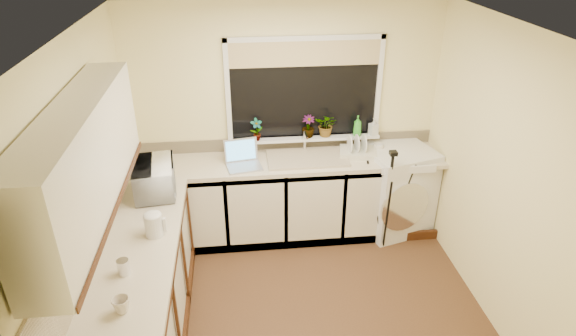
{
  "coord_description": "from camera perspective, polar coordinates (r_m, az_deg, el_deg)",
  "views": [
    {
      "loc": [
        -0.49,
        -3.21,
        3.13
      ],
      "look_at": [
        -0.07,
        0.55,
        1.15
      ],
      "focal_mm": 30.23,
      "sensor_mm": 36.0,
      "label": 1
    }
  ],
  "objects": [
    {
      "name": "steel_jar",
      "position": [
        3.62,
        -18.79,
        -10.98
      ],
      "size": [
        0.08,
        0.08,
        0.12
      ],
      "primitive_type": "cylinder",
      "color": "silver",
      "rests_on": "worktop_left"
    },
    {
      "name": "window_glass",
      "position": [
        5.0,
        1.91,
        9.19
      ],
      "size": [
        1.5,
        0.02,
        1.0
      ],
      "primitive_type": "cube",
      "color": "black",
      "rests_on": "wall_back"
    },
    {
      "name": "ceiling",
      "position": [
        3.32,
        2.35,
        15.78
      ],
      "size": [
        3.2,
        3.2,
        0.0
      ],
      "primitive_type": "plane",
      "rotation": [
        3.14,
        0.0,
        0.0
      ],
      "color": "white",
      "rests_on": "ground"
    },
    {
      "name": "worktop_left",
      "position": [
        3.77,
        -17.73,
        -10.61
      ],
      "size": [
        0.6,
        2.4,
        0.04
      ],
      "primitive_type": "cube",
      "color": "beige",
      "rests_on": "base_cabinet_left"
    },
    {
      "name": "soap_bottle_green",
      "position": [
        5.16,
        8.17,
        4.92
      ],
      "size": [
        0.11,
        0.11,
        0.22
      ],
      "primitive_type": "imported",
      "rotation": [
        0.0,
        0.0,
        -0.35
      ],
      "color": "green",
      "rests_on": "windowsill"
    },
    {
      "name": "wall_left",
      "position": [
        3.89,
        -22.05,
        -3.91
      ],
      "size": [
        0.0,
        3.0,
        3.0
      ],
      "primitive_type": "plane",
      "rotation": [
        1.57,
        0.0,
        1.57
      ],
      "color": "#FDEFA9",
      "rests_on": "ground"
    },
    {
      "name": "base_cabinet_left",
      "position": [
        4.05,
        -16.8,
        -15.65
      ],
      "size": [
        0.54,
        2.4,
        0.86
      ],
      "primitive_type": "cube",
      "color": "silver",
      "rests_on": "floor"
    },
    {
      "name": "wall_right",
      "position": [
        4.28,
        23.72,
        -1.35
      ],
      "size": [
        0.0,
        3.0,
        3.0
      ],
      "primitive_type": "plane",
      "rotation": [
        1.57,
        0.0,
        -1.57
      ],
      "color": "#FDEFA9",
      "rests_on": "ground"
    },
    {
      "name": "worktop_back",
      "position": [
        4.98,
        -0.02,
        0.73
      ],
      "size": [
        3.2,
        0.6,
        0.04
      ],
      "primitive_type": "cube",
      "color": "beige",
      "rests_on": "base_cabinet_back"
    },
    {
      "name": "splashback_left",
      "position": [
        3.7,
        -22.67,
        -7.63
      ],
      "size": [
        0.02,
        2.4,
        0.45
      ],
      "primitive_type": "cube",
      "color": "beige",
      "rests_on": "wall_left"
    },
    {
      "name": "kettle",
      "position": [
        3.93,
        -15.51,
        -6.51
      ],
      "size": [
        0.14,
        0.14,
        0.18
      ],
      "primitive_type": "cylinder",
      "color": "silver",
      "rests_on": "worktop_left"
    },
    {
      "name": "floor",
      "position": [
        4.51,
        1.74,
        -16.34
      ],
      "size": [
        3.2,
        3.2,
        0.0
      ],
      "primitive_type": "plane",
      "color": "#543521",
      "rests_on": "ground"
    },
    {
      "name": "plant_c",
      "position": [
        5.09,
        2.39,
        4.9
      ],
      "size": [
        0.14,
        0.14,
        0.23
      ],
      "primitive_type": "imported",
      "rotation": [
        0.0,
        0.0,
        -0.11
      ],
      "color": "#999999",
      "rests_on": "windowsill"
    },
    {
      "name": "tripod",
      "position": [
        5.02,
        11.68,
        -3.85
      ],
      "size": [
        0.66,
        0.66,
        1.12
      ],
      "primitive_type": null,
      "rotation": [
        0.0,
        0.0,
        0.23
      ],
      "color": "black",
      "rests_on": "floor"
    },
    {
      "name": "sink",
      "position": [
        4.99,
        2.26,
        1.19
      ],
      "size": [
        0.82,
        0.46,
        0.03
      ],
      "primitive_type": "cube",
      "color": "tan",
      "rests_on": "worktop_back"
    },
    {
      "name": "splashback_back",
      "position": [
        5.2,
        -0.38,
        3.05
      ],
      "size": [
        3.2,
        0.02,
        0.14
      ],
      "primitive_type": "cube",
      "color": "beige",
      "rests_on": "wall_back"
    },
    {
      "name": "plant_a",
      "position": [
        5.01,
        -3.7,
        4.52
      ],
      "size": [
        0.15,
        0.12,
        0.24
      ],
      "primitive_type": "imported",
      "rotation": [
        0.0,
        0.0,
        0.33
      ],
      "color": "#999999",
      "rests_on": "windowsill"
    },
    {
      "name": "soap_bottle_clear",
      "position": [
        5.23,
        10.04,
        4.81
      ],
      "size": [
        0.1,
        0.1,
        0.18
      ],
      "primitive_type": "imported",
      "rotation": [
        0.0,
        0.0,
        0.32
      ],
      "color": "#999999",
      "rests_on": "windowsill"
    },
    {
      "name": "faucet",
      "position": [
        5.1,
        1.99,
        3.16
      ],
      "size": [
        0.03,
        0.03,
        0.24
      ],
      "primitive_type": "cylinder",
      "color": "silver",
      "rests_on": "worktop_back"
    },
    {
      "name": "windowsill",
      "position": [
        5.14,
        1.91,
        3.54
      ],
      "size": [
        1.6,
        0.14,
        0.03
      ],
      "primitive_type": "cube",
      "color": "white",
      "rests_on": "wall_back"
    },
    {
      "name": "washing_machine",
      "position": [
        5.42,
        12.44,
        -2.39
      ],
      "size": [
        0.82,
        0.81,
        0.95
      ],
      "primitive_type": "cube",
      "rotation": [
        0.0,
        0.0,
        0.27
      ],
      "color": "white",
      "rests_on": "floor"
    },
    {
      "name": "laptop",
      "position": [
        4.86,
        -5.35,
        1.06
      ],
      "size": [
        0.38,
        0.35,
        0.25
      ],
      "rotation": [
        0.0,
        0.0,
        0.17
      ],
      "color": "#A3A3AB",
      "rests_on": "worktop_back"
    },
    {
      "name": "cup_left",
      "position": [
        3.34,
        -19.02,
        -15.01
      ],
      "size": [
        0.12,
        0.12,
        0.1
      ],
      "primitive_type": "imported",
      "rotation": [
        0.0,
        0.0,
        0.05
      ],
      "color": "beige",
      "rests_on": "worktop_left"
    },
    {
      "name": "microwave",
      "position": [
        4.49,
        -15.42,
        -1.16
      ],
      "size": [
        0.41,
        0.56,
        0.29
      ],
      "primitive_type": "imported",
      "rotation": [
        0.0,
        0.0,
        1.69
      ],
      "color": "white",
      "rests_on": "worktop_left"
    },
    {
      "name": "base_cabinet_back",
      "position": [
        5.17,
        -3.61,
        -3.9
      ],
      "size": [
        2.55,
        0.6,
        0.86
      ],
      "primitive_type": "cube",
      "color": "silver",
      "rests_on": "floor"
    },
    {
      "name": "plant_d",
      "position": [
        5.12,
        4.56,
        5.09
      ],
      "size": [
        0.29,
        0.27,
        0.25
      ],
      "primitive_type": "imported",
      "rotation": [
        0.0,
        0.0,
        -0.42
      ],
      "color": "#999999",
      "rests_on": "windowsill"
    },
    {
      "name": "cup_back",
      "position": [
        5.21,
        10.58,
        2.33
      ],
      "size": [
        0.13,
        0.13,
        0.09
      ],
      "primitive_type": "imported",
      "rotation": [
        0.0,
        0.0,
        0.12
      ],
      "color": "silver",
      "rests_on": "worktop_back"
    },
    {
      "name": "dish_rack",
      "position": [
        5.11,
        8.24,
        1.82
      ],
      "size": [
        0.43,
        0.36,
        0.06
      ],
      "primitive_type": "cube",
      "rotation": [
        0.0,
        0.0,
        -0.21
      ],
      "color": "beige",
      "rests_on": "worktop_back"
    },
    {
      "name": "window_blind",
      "position": [
        4.87,
        2.03,
        13.28
      ],
      "size": [
        1.5,
        0.02,
        0.25
      ],
      "primitive_type": "cube",
      "color": "tan",
      "rests_on": "wall_back"
    },
    {
      "name": "wall_back",
      "position": [
        5.11,
        -0.4,
        5.7
      ],
      "size": [
        3.2,
        0.0,
        3.2
      ],
      "primitive_type": "plane",
      "rotation": [
        1.57,
        0.0,
        0.0
      ],
      "color": "#FDEFA9",
      "rests_on": "ground"
    },
    {
      "name": "upper_cabinet",
      "position": [
        3.21,
        -22.93,
        0.81
      ],
      "size": [
        0.28,
        1.9,
        0.7
      ],
      "primitive_type": "cube",
      "color": "silver",
      "rests_on": "wall_left"
    }
  ]
}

